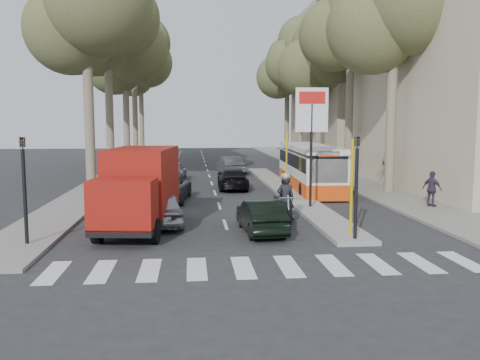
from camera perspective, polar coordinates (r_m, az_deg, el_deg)
The scene contains 30 objects.
ground at distance 18.43m, azimuth 1.57°, elevation -6.22°, with size 120.00×120.00×0.00m, color #28282B.
sidewalk_right at distance 44.35m, azimuth 8.67°, elevation 1.34°, with size 3.20×70.00×0.12m, color gray.
median_left at distance 46.37m, azimuth -12.62°, elevation 1.49°, with size 2.40×64.00×0.12m, color gray.
traffic_island at distance 29.61m, azimuth 5.21°, elevation -1.18°, with size 1.50×26.00×0.16m, color gray.
building_far at distance 54.91m, azimuth 13.60°, elevation 10.54°, with size 11.00×20.00×16.00m, color #B7A88E.
billboard at distance 23.47m, azimuth 8.02°, elevation 5.61°, with size 1.50×12.10×5.60m.
traffic_light_island at distance 17.29m, azimuth 12.97°, elevation 1.12°, with size 0.16×0.41×3.60m.
traffic_light_left at distance 17.74m, azimuth -23.13°, elevation 0.89°, with size 0.16×0.41×3.60m.
tree_l_a at distance 31.11m, azimuth -16.68°, elevation 18.03°, with size 7.40×7.20×14.10m.
tree_l_b at distance 39.00m, azimuth -14.50°, elevation 16.74°, with size 7.40×7.20×14.88m.
tree_l_c at distance 46.65m, azimuth -12.64°, elevation 13.80°, with size 7.40×7.20×13.71m.
tree_l_d at distance 54.77m, azimuth -11.73°, elevation 14.55°, with size 7.40×7.20×15.66m.
tree_l_e at distance 62.56m, azimuth -10.99°, elevation 12.61°, with size 7.40×7.20×14.49m.
tree_r_a at distance 30.80m, azimuth 17.14°, elevation 18.13°, with size 7.40×7.20×14.10m.
tree_r_b at distance 38.42m, azimuth 12.55°, elevation 17.47°, with size 7.40×7.20×15.27m.
tree_r_c at distance 45.70m, azimuth 9.07°, elevation 13.60°, with size 7.40×7.20×13.32m.
tree_r_d at distance 53.62m, azimuth 7.00°, elevation 14.07°, with size 7.40×7.20×14.88m.
tree_r_e at distance 61.34m, azimuth 5.44°, elevation 12.50°, with size 7.40×7.20×14.10m.
silver_hatchback at distance 20.30m, azimuth -8.88°, elevation -3.12°, with size 1.62×4.03×1.37m, color #ABACB3.
dark_hatchback at distance 18.70m, azimuth 2.38°, elevation -4.10°, with size 1.30×3.73×1.23m, color black.
queue_car_a at distance 26.54m, azimuth -8.21°, elevation -0.88°, with size 2.18×4.73×1.31m, color #46484D.
queue_car_b at distance 30.63m, azimuth -0.83°, elevation 0.15°, with size 1.78×4.38×1.27m, color black.
queue_car_c at distance 35.35m, azimuth -7.53°, elevation 1.04°, with size 1.62×4.02×1.37m, color gray.
queue_car_d at distance 39.09m, azimuth -1.10°, elevation 1.64°, with size 1.46×4.19×1.38m, color #53565B.
queue_car_e at distance 32.20m, azimuth -9.32°, elevation 0.53°, with size 2.02×4.97×1.44m, color black.
red_truck at distance 19.36m, azimuth -11.25°, elevation -0.84°, with size 2.84×5.97×3.07m.
city_bus at distance 30.63m, azimuth 7.79°, elevation 1.56°, with size 2.64×10.29×2.69m.
motorcycle at distance 20.51m, azimuth 5.06°, elevation -2.23°, with size 0.90×2.44×2.08m.
pedestrian_near at distance 25.25m, azimuth 20.76°, elevation -0.95°, with size 0.98×0.48×1.67m, color #3D2F47.
pedestrian_far at distance 33.30m, azimuth 16.07°, elevation 0.99°, with size 1.10×0.49×1.70m, color #706354.
Camera 1 is at (-2.21, -17.83, 4.10)m, focal length 38.00 mm.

